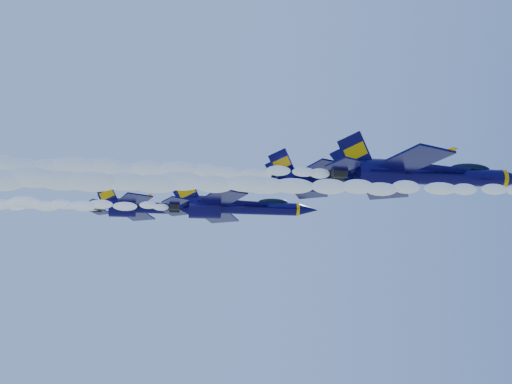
{
  "coord_description": "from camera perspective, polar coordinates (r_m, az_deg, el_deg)",
  "views": [
    {
      "loc": [
        -18.25,
        -66.57,
        132.12
      ],
      "look_at": [
        -10.29,
        4.7,
        154.37
      ],
      "focal_mm": 50.0,
      "sensor_mm": 36.0,
      "label": 1
    }
  ],
  "objects": [
    {
      "name": "jet_third",
      "position": [
        76.69,
        5.93,
        0.92
      ],
      "size": [
        16.48,
        13.52,
        6.12
      ],
      "color": "#080436"
    },
    {
      "name": "jet_fifth",
      "position": [
        92.11,
        -8.69,
        -1.25
      ],
      "size": [
        15.7,
        12.88,
        5.83
      ],
      "color": "#080436"
    },
    {
      "name": "smoke_trail_jet_second",
      "position": [
        66.34,
        -13.75,
        1.9
      ],
      "size": [
        46.11,
        2.52,
        2.27
      ],
      "primitive_type": "ellipsoid",
      "color": "white"
    },
    {
      "name": "smoke_trail_jet_third",
      "position": [
        76.2,
        -16.77,
        1.34
      ],
      "size": [
        46.11,
        2.1,
        1.89
      ],
      "primitive_type": "ellipsoid",
      "color": "white"
    },
    {
      "name": "jet_fourth",
      "position": [
        84.13,
        -1.72,
        -1.22
      ],
      "size": [
        17.7,
        14.52,
        6.58
      ],
      "color": "#080436"
    },
    {
      "name": "jet_second",
      "position": [
        69.66,
        12.9,
        1.34
      ],
      "size": [
        19.77,
        16.22,
        7.35
      ],
      "color": "#080436"
    },
    {
      "name": "smoke_trail_jet_lead",
      "position": [
        57.11,
        1.72,
        0.53
      ],
      "size": [
        46.11,
        1.97,
        1.77
      ],
      "primitive_type": "ellipsoid",
      "color": "white"
    }
  ]
}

